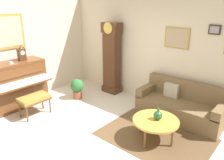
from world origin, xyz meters
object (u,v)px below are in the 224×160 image
at_px(piano, 16,85).
at_px(coffee_table, 156,121).
at_px(green_jug, 158,115).
at_px(potted_plant, 77,87).
at_px(grandfather_clock, 112,60).
at_px(piano_bench, 34,99).
at_px(teacup, 11,63).
at_px(couch, 181,105).
at_px(mantel_clock, 22,54).

relative_size(piano, coffee_table, 1.64).
height_order(piano, green_jug, piano).
height_order(piano, potted_plant, piano).
bearing_deg(grandfather_clock, green_jug, -29.46).
bearing_deg(piano_bench, teacup, -170.05).
bearing_deg(teacup, piano_bench, 9.95).
distance_m(couch, green_jug, 1.12).
bearing_deg(piano_bench, coffee_table, 20.06).
distance_m(mantel_clock, green_jug, 3.61).
bearing_deg(potted_plant, grandfather_clock, 67.91).
relative_size(coffee_table, teacup, 7.59).
relative_size(piano_bench, potted_plant, 1.25).
bearing_deg(couch, coffee_table, -90.10).
bearing_deg(green_jug, potted_plant, 173.96).
distance_m(grandfather_clock, teacup, 2.62).
bearing_deg(green_jug, mantel_clock, -167.36).
xyz_separation_m(grandfather_clock, mantel_clock, (-1.19, -2.03, 0.37)).
bearing_deg(teacup, mantel_clock, 106.90).
height_order(piano, couch, piano).
bearing_deg(mantel_clock, potted_plant, 53.12).
xyz_separation_m(couch, teacup, (-3.31, -2.22, 0.87)).
xyz_separation_m(teacup, potted_plant, (0.68, 1.39, -0.86)).
xyz_separation_m(piano, potted_plant, (0.79, 1.31, -0.27)).
distance_m(piano, couch, 4.03).
bearing_deg(piano_bench, potted_plant, 88.65).
xyz_separation_m(couch, coffee_table, (-0.00, -1.13, 0.09)).
distance_m(grandfather_clock, coffee_table, 2.63).
relative_size(teacup, potted_plant, 0.21).
bearing_deg(teacup, couch, 33.85).
relative_size(piano_bench, couch, 0.37).
height_order(grandfather_clock, green_jug, grandfather_clock).
height_order(piano_bench, grandfather_clock, grandfather_clock).
bearing_deg(mantel_clock, piano, -90.33).
xyz_separation_m(coffee_table, mantel_clock, (-3.41, -0.74, 0.93)).
bearing_deg(grandfather_clock, potted_plant, -112.09).
relative_size(grandfather_clock, mantel_clock, 5.34).
relative_size(piano_bench, mantel_clock, 1.84).
height_order(green_jug, potted_plant, green_jug).
xyz_separation_m(piano_bench, potted_plant, (0.03, 1.28, -0.08)).
height_order(grandfather_clock, coffee_table, grandfather_clock).
bearing_deg(green_jug, couch, 90.89).
relative_size(coffee_table, mantel_clock, 2.32).
bearing_deg(grandfather_clock, teacup, -114.42).
height_order(piano_bench, green_jug, green_jug).
bearing_deg(couch, piano, -148.04).
bearing_deg(mantel_clock, coffee_table, 12.19).
distance_m(piano, potted_plant, 1.55).
xyz_separation_m(piano_bench, teacup, (-0.65, -0.11, 0.78)).
height_order(couch, potted_plant, couch).
height_order(couch, mantel_clock, mantel_clock).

